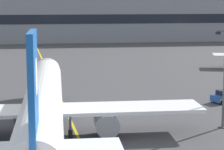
{
  "coord_description": "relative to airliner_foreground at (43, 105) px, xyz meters",
  "views": [
    {
      "loc": [
        -1.09,
        -32.25,
        13.67
      ],
      "look_at": [
        4.81,
        12.35,
        6.13
      ],
      "focal_mm": 74.03,
      "sensor_mm": 36.0,
      "label": 1
    }
  ],
  "objects": [
    {
      "name": "safety_cone_by_nose_gear",
      "position": [
        2.13,
        16.34,
        -3.11
      ],
      "size": [
        0.44,
        0.44,
        0.55
      ],
      "color": "orange",
      "rests_on": "ground"
    },
    {
      "name": "airliner_foreground",
      "position": [
        0.0,
        0.0,
        0.0
      ],
      "size": [
        32.07,
        41.44,
        11.65
      ],
      "color": "white",
      "rests_on": "ground"
    },
    {
      "name": "taxiway_centreline",
      "position": [
        2.04,
        17.95,
        -3.37
      ],
      "size": [
        13.91,
        179.51,
        0.01
      ],
      "primitive_type": "cube",
      "rotation": [
        0.0,
        0.0,
        0.08
      ],
      "color": "yellow",
      "rests_on": "ground"
    },
    {
      "name": "terminal_building",
      "position": [
        12.0,
        101.44,
        3.73
      ],
      "size": [
        130.44,
        12.4,
        14.19
      ],
      "color": "gray",
      "rests_on": "ground"
    }
  ]
}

